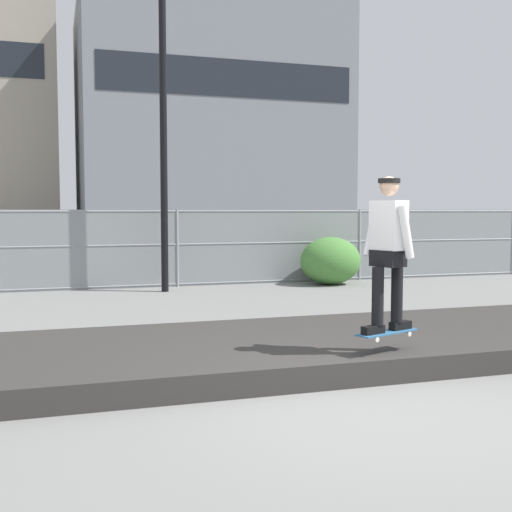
{
  "coord_description": "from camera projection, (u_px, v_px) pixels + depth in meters",
  "views": [
    {
      "loc": [
        -2.82,
        -5.24,
        1.85
      ],
      "look_at": [
        0.61,
        5.59,
        1.02
      ],
      "focal_mm": 44.87,
      "sensor_mm": 36.0,
      "label": 1
    }
  ],
  "objects": [
    {
      "name": "parked_car_mid",
      "position": [
        201.0,
        244.0,
        18.98
      ],
      "size": [
        4.42,
        1.98,
        1.66
      ],
      "color": "silver",
      "rests_on": "ground_plane"
    },
    {
      "name": "street_lamp",
      "position": [
        163.0,
        94.0,
        14.13
      ],
      "size": [
        0.44,
        0.44,
        7.1
      ],
      "color": "black",
      "rests_on": "ground_plane"
    },
    {
      "name": "parked_car_far",
      "position": [
        393.0,
        241.0,
        20.54
      ],
      "size": [
        4.41,
        1.96,
        1.66
      ],
      "color": "maroon",
      "rests_on": "ground_plane"
    },
    {
      "name": "skateboard",
      "position": [
        387.0,
        333.0,
        7.04
      ],
      "size": [
        0.82,
        0.45,
        0.07
      ],
      "color": "#2D608C"
    },
    {
      "name": "chain_fence",
      "position": [
        177.0,
        248.0,
        15.31
      ],
      "size": [
        19.39,
        0.06,
        1.85
      ],
      "color": "gray",
      "rests_on": "ground_plane"
    },
    {
      "name": "ground_plane",
      "position": [
        374.0,
        408.0,
        5.97
      ],
      "size": [
        120.0,
        120.0,
        0.0
      ],
      "primitive_type": "plane",
      "color": "slate"
    },
    {
      "name": "gravel_berm",
      "position": [
        294.0,
        348.0,
        7.93
      ],
      "size": [
        14.41,
        2.88,
        0.27
      ],
      "primitive_type": "cube",
      "color": "#33302D",
      "rests_on": "ground_plane"
    },
    {
      "name": "shrub_left",
      "position": [
        330.0,
        261.0,
        15.76
      ],
      "size": [
        1.52,
        1.25,
        1.18
      ],
      "color": "#477F38",
      "rests_on": "ground_plane"
    },
    {
      "name": "office_block",
      "position": [
        204.0,
        124.0,
        50.37
      ],
      "size": [
        19.13,
        15.55,
        17.21
      ],
      "color": "slate",
      "rests_on": "ground_plane"
    },
    {
      "name": "skater",
      "position": [
        388.0,
        244.0,
        6.97
      ],
      "size": [
        0.71,
        0.62,
        1.7
      ],
      "color": "black",
      "rests_on": "skateboard"
    }
  ]
}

